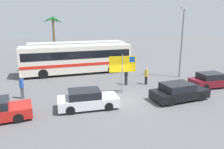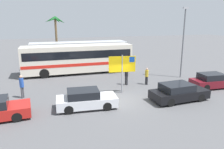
% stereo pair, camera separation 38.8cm
% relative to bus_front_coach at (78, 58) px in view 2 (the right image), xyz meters
% --- Properties ---
extents(ground, '(120.00, 120.00, 0.00)m').
position_rel_bus_front_coach_xyz_m(ground, '(1.72, -9.50, -1.78)').
color(ground, '#565659').
extents(bus_front_coach, '(12.08, 2.68, 3.17)m').
position_rel_bus_front_coach_xyz_m(bus_front_coach, '(0.00, 0.00, 0.00)').
color(bus_front_coach, silver).
rests_on(bus_front_coach, ground).
extents(bus_rear_coach, '(12.08, 2.68, 3.17)m').
position_rel_bus_front_coach_xyz_m(bus_rear_coach, '(0.72, 3.59, 0.00)').
color(bus_rear_coach, silver).
rests_on(bus_rear_coach, ground).
extents(ferry_sign, '(2.19, 0.35, 3.20)m').
position_rel_bus_front_coach_xyz_m(ferry_sign, '(2.40, -8.07, 0.54)').
color(ferry_sign, gray).
rests_on(ferry_sign, ground).
extents(car_maroon, '(4.02, 1.89, 1.32)m').
position_rel_bus_front_coach_xyz_m(car_maroon, '(10.59, -9.10, -1.15)').
color(car_maroon, maroon).
rests_on(car_maroon, ground).
extents(car_white, '(4.19, 2.00, 1.32)m').
position_rel_bus_front_coach_xyz_m(car_white, '(-1.08, -10.30, -1.15)').
color(car_white, silver).
rests_on(car_white, ground).
extents(car_black, '(4.42, 2.09, 1.32)m').
position_rel_bus_front_coach_xyz_m(car_black, '(5.86, -10.91, -1.15)').
color(car_black, black).
rests_on(car_black, ground).
extents(pedestrian_near_sign, '(0.32, 0.32, 1.59)m').
position_rel_bus_front_coach_xyz_m(pedestrian_near_sign, '(5.40, -6.45, -0.85)').
color(pedestrian_near_sign, '#2D2D33').
rests_on(pedestrian_near_sign, ground).
extents(pedestrian_by_bus, '(0.32, 0.32, 1.71)m').
position_rel_bus_front_coach_xyz_m(pedestrian_by_bus, '(3.55, -5.98, -0.77)').
color(pedestrian_by_bus, '#2D2D33').
rests_on(pedestrian_by_bus, ground).
extents(pedestrian_crossing_lot, '(0.32, 0.32, 1.82)m').
position_rel_bus_front_coach_xyz_m(pedestrian_crossing_lot, '(-5.42, -6.85, -0.70)').
color(pedestrian_crossing_lot, '#4C4C51').
rests_on(pedestrian_crossing_lot, ground).
extents(lamp_post_left_side, '(0.56, 0.20, 7.14)m').
position_rel_bus_front_coach_xyz_m(lamp_post_left_side, '(10.03, -5.10, 2.11)').
color(lamp_post_left_side, slate).
rests_on(lamp_post_left_side, ground).
extents(palm_tree_seaside, '(2.95, 2.87, 6.42)m').
position_rel_bus_front_coach_xyz_m(palm_tree_seaside, '(-1.77, 9.07, 3.38)').
color(palm_tree_seaside, brown).
rests_on(palm_tree_seaside, ground).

